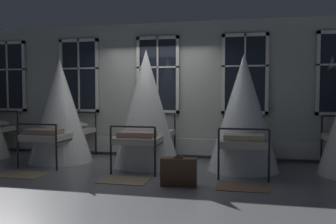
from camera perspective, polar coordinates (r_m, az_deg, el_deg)
ground at (r=7.02m, az=-4.28°, el=-8.91°), size 21.71×21.71×0.00m
back_wall_with_windows at (r=8.25m, az=-1.45°, el=3.50°), size 11.85×0.10×3.02m
window_bank at (r=8.14m, az=-1.64°, el=0.09°), size 8.68×0.10×2.65m
cot_second at (r=7.94m, az=-16.71°, el=0.07°), size 1.33×1.81×2.17m
cot_third at (r=7.16m, az=-3.48°, el=0.41°), size 1.33×1.81×2.31m
cot_fourth at (r=6.90m, az=11.87°, el=-0.22°), size 1.33×1.83×2.19m
rug_second at (r=6.98m, az=-22.19°, el=-9.16°), size 0.82×0.60×0.01m
rug_third at (r=6.12m, az=-6.92°, el=-10.69°), size 0.81×0.57×0.01m
rug_fourth at (r=5.79m, az=11.73°, el=-11.54°), size 0.81×0.58×0.01m
suitcase_dark at (r=5.71m, az=1.72°, el=-9.43°), size 0.57×0.24×0.47m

